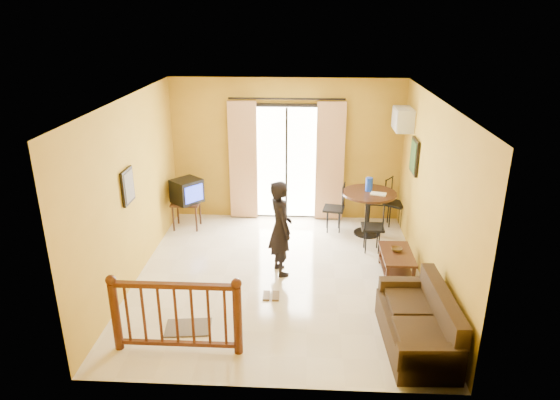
# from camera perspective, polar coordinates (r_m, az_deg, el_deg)

# --- Properties ---
(ground) EXTENTS (5.00, 5.00, 0.00)m
(ground) POSITION_cam_1_polar(r_m,az_deg,el_deg) (8.02, -0.05, -8.75)
(ground) COLOR beige
(ground) RESTS_ON ground
(room_shell) EXTENTS (5.00, 5.00, 5.00)m
(room_shell) POSITION_cam_1_polar(r_m,az_deg,el_deg) (7.33, -0.06, 2.91)
(room_shell) COLOR white
(room_shell) RESTS_ON ground
(balcony_door) EXTENTS (2.25, 0.14, 2.46)m
(balcony_door) POSITION_cam_1_polar(r_m,az_deg,el_deg) (9.81, 0.74, 4.39)
(balcony_door) COLOR black
(balcony_door) RESTS_ON ground
(tv_table) EXTENTS (0.53, 0.44, 0.53)m
(tv_table) POSITION_cam_1_polar(r_m,az_deg,el_deg) (9.74, -10.67, -0.62)
(tv_table) COLOR black
(tv_table) RESTS_ON ground
(television) EXTENTS (0.67, 0.67, 0.45)m
(television) POSITION_cam_1_polar(r_m,az_deg,el_deg) (9.63, -10.60, 1.04)
(television) COLOR black
(television) RESTS_ON tv_table
(picture_left) EXTENTS (0.05, 0.42, 0.52)m
(picture_left) POSITION_cam_1_polar(r_m,az_deg,el_deg) (7.64, -16.99, 1.51)
(picture_left) COLOR black
(picture_left) RESTS_ON room_shell
(dining_table) EXTENTS (1.00, 1.00, 0.83)m
(dining_table) POSITION_cam_1_polar(r_m,az_deg,el_deg) (9.37, 10.10, -0.11)
(dining_table) COLOR black
(dining_table) RESTS_ON ground
(water_jug) EXTENTS (0.14, 0.14, 0.25)m
(water_jug) POSITION_cam_1_polar(r_m,az_deg,el_deg) (9.35, 10.14, 1.77)
(water_jug) COLOR blue
(water_jug) RESTS_ON dining_table
(serving_tray) EXTENTS (0.32, 0.25, 0.02)m
(serving_tray) POSITION_cam_1_polar(r_m,az_deg,el_deg) (9.24, 11.17, 0.69)
(serving_tray) COLOR white
(serving_tray) RESTS_ON dining_table
(dining_chairs) EXTENTS (1.72, 1.64, 0.95)m
(dining_chairs) POSITION_cam_1_polar(r_m,az_deg,el_deg) (9.57, 9.79, -3.94)
(dining_chairs) COLOR black
(dining_chairs) RESTS_ON ground
(air_conditioner) EXTENTS (0.31, 0.60, 0.40)m
(air_conditioner) POSITION_cam_1_polar(r_m,az_deg,el_deg) (9.25, 13.85, 8.95)
(air_conditioner) COLOR silver
(air_conditioner) RESTS_ON room_shell
(botanical_print) EXTENTS (0.05, 0.50, 0.60)m
(botanical_print) POSITION_cam_1_polar(r_m,az_deg,el_deg) (8.77, 15.10, 4.84)
(botanical_print) COLOR black
(botanical_print) RESTS_ON room_shell
(coffee_table) EXTENTS (0.48, 0.87, 0.39)m
(coffee_table) POSITION_cam_1_polar(r_m,az_deg,el_deg) (8.17, 13.17, -6.71)
(coffee_table) COLOR black
(coffee_table) RESTS_ON ground
(bowl) EXTENTS (0.20, 0.20, 0.06)m
(bowl) POSITION_cam_1_polar(r_m,az_deg,el_deg) (8.16, 13.19, -5.52)
(bowl) COLOR #513B1C
(bowl) RESTS_ON coffee_table
(sofa) EXTENTS (0.82, 1.65, 0.78)m
(sofa) POSITION_cam_1_polar(r_m,az_deg,el_deg) (6.62, 15.78, -13.69)
(sofa) COLOR #322213
(sofa) RESTS_ON ground
(standing_person) EXTENTS (0.56, 0.66, 1.55)m
(standing_person) POSITION_cam_1_polar(r_m,az_deg,el_deg) (7.81, 0.05, -3.22)
(standing_person) COLOR black
(standing_person) RESTS_ON ground
(stair_balustrade) EXTENTS (1.63, 0.13, 1.04)m
(stair_balustrade) POSITION_cam_1_polar(r_m,az_deg,el_deg) (6.29, -11.84, -12.35)
(stair_balustrade) COLOR #471E0F
(stair_balustrade) RESTS_ON ground
(doormat) EXTENTS (0.64, 0.47, 0.02)m
(doormat) POSITION_cam_1_polar(r_m,az_deg,el_deg) (6.96, -10.43, -14.14)
(doormat) COLOR #595047
(doormat) RESTS_ON ground
(sandals) EXTENTS (0.25, 0.25, 0.03)m
(sandals) POSITION_cam_1_polar(r_m,az_deg,el_deg) (7.50, -1.02, -10.89)
(sandals) COLOR #513B1C
(sandals) RESTS_ON ground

